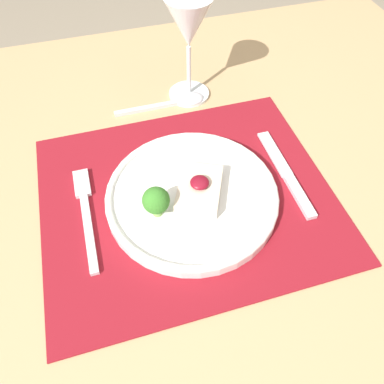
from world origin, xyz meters
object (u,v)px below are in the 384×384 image
object	(u,v)px
dinner_plate	(191,195)
fork	(86,210)
knife	(289,178)
wine_glass_near	(189,28)
spoon	(180,101)

from	to	relation	value
dinner_plate	fork	bearing A→B (deg)	170.86
dinner_plate	knife	distance (m)	0.16
dinner_plate	wine_glass_near	xyz separation A→B (m)	(0.07, 0.25, 0.12)
knife	wine_glass_near	distance (m)	0.30
dinner_plate	fork	size ratio (longest dim) A/B	1.39
dinner_plate	spoon	size ratio (longest dim) A/B	1.51
dinner_plate	wine_glass_near	distance (m)	0.29
dinner_plate	fork	distance (m)	0.16
dinner_plate	spoon	bearing A→B (deg)	79.11
wine_glass_near	spoon	bearing A→B (deg)	-139.55
fork	spoon	world-z (taller)	spoon
fork	wine_glass_near	xyz separation A→B (m)	(0.23, 0.23, 0.13)
dinner_plate	fork	world-z (taller)	dinner_plate
spoon	wine_glass_near	xyz separation A→B (m)	(0.02, 0.02, 0.13)
fork	knife	world-z (taller)	knife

